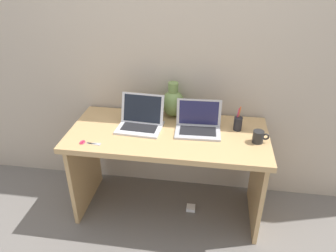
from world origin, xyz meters
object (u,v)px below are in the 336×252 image
at_px(laptop_right, 198,123).
at_px(green_vase, 173,102).
at_px(pen_cup, 238,123).
at_px(power_brick, 191,208).
at_px(laptop_left, 141,119).
at_px(coffee_mug, 259,137).
at_px(scissors, 86,143).

xyz_separation_m(laptop_right, green_vase, (-0.21, 0.20, 0.06)).
relative_size(pen_cup, power_brick, 2.56).
bearing_deg(pen_cup, green_vase, 162.19).
bearing_deg(pen_cup, laptop_right, -170.72).
relative_size(laptop_left, power_brick, 4.72).
bearing_deg(laptop_right, power_brick, -111.07).
relative_size(green_vase, power_brick, 3.89).
height_order(laptop_left, green_vase, green_vase).
distance_m(laptop_left, laptop_right, 0.42).
relative_size(laptop_left, coffee_mug, 3.00).
xyz_separation_m(laptop_right, power_brick, (-0.02, -0.06, -0.76)).
bearing_deg(pen_cup, laptop_left, -175.84).
xyz_separation_m(green_vase, power_brick, (0.19, -0.26, -0.81)).
xyz_separation_m(laptop_left, pen_cup, (0.70, 0.05, -0.01)).
bearing_deg(scissors, pen_cup, 18.41).
xyz_separation_m(green_vase, scissors, (-0.52, -0.49, -0.11)).
xyz_separation_m(laptop_left, laptop_right, (0.42, 0.00, -0.00)).
xyz_separation_m(scissors, power_brick, (0.71, 0.23, -0.71)).
height_order(coffee_mug, scissors, coffee_mug).
xyz_separation_m(laptop_left, coffee_mug, (0.83, -0.10, -0.02)).
bearing_deg(coffee_mug, pen_cup, 130.46).
relative_size(laptop_right, scissors, 2.21).
distance_m(green_vase, pen_cup, 0.52).
relative_size(laptop_left, scissors, 2.24).
xyz_separation_m(laptop_left, power_brick, (0.39, -0.05, -0.76)).
bearing_deg(coffee_mug, laptop_left, 172.95).
bearing_deg(green_vase, coffee_mug, -26.59).
xyz_separation_m(laptop_left, green_vase, (0.21, 0.21, 0.05)).
xyz_separation_m(laptop_right, coffee_mug, (0.41, -0.11, -0.01)).
relative_size(coffee_mug, scissors, 0.75).
bearing_deg(scissors, laptop_left, 42.36).
height_order(green_vase, coffee_mug, green_vase).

